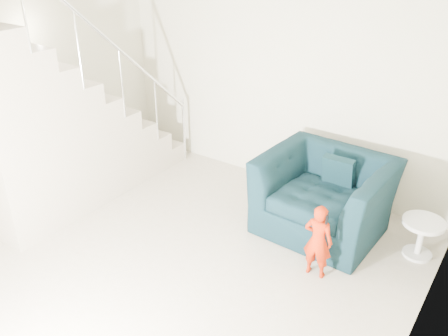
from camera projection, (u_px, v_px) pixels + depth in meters
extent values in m
plane|color=tan|center=(148.00, 278.00, 5.02)|extent=(5.50, 5.50, 0.00)
plane|color=silver|center=(124.00, 14.00, 3.80)|extent=(5.50, 5.50, 0.00)
plane|color=#BFBA9B|center=(279.00, 90.00, 6.43)|extent=(5.00, 0.00, 5.00)
plane|color=#BFBA9B|center=(413.00, 259.00, 3.15)|extent=(0.00, 5.50, 5.50)
imported|color=black|center=(324.00, 195.00, 5.64)|extent=(1.50, 1.33, 0.94)
imported|color=#962304|center=(318.00, 241.00, 4.90)|extent=(0.32, 0.22, 0.85)
cylinder|color=silver|center=(424.00, 223.00, 5.18)|extent=(0.46, 0.46, 0.05)
cylinder|color=silver|center=(420.00, 240.00, 5.28)|extent=(0.07, 0.07, 0.41)
cylinder|color=silver|center=(417.00, 254.00, 5.37)|extent=(0.32, 0.32, 0.03)
cube|color=#ADA089|center=(155.00, 147.00, 7.70)|extent=(1.00, 0.30, 0.27)
cube|color=#ADA089|center=(142.00, 146.00, 7.41)|extent=(1.00, 0.30, 0.54)
cube|color=#ADA089|center=(127.00, 144.00, 7.13)|extent=(1.00, 0.30, 0.81)
cube|color=#ADA089|center=(111.00, 143.00, 6.85)|extent=(1.00, 0.30, 1.08)
cube|color=#ADA089|center=(94.00, 141.00, 6.57)|extent=(1.00, 0.30, 1.35)
cube|color=#ADA089|center=(76.00, 139.00, 6.29)|extent=(1.00, 0.30, 1.62)
cube|color=#ADA089|center=(55.00, 137.00, 6.01)|extent=(1.00, 0.30, 1.89)
cube|color=#ADA089|center=(33.00, 135.00, 5.72)|extent=(1.00, 0.30, 2.16)
cube|color=#ADA089|center=(8.00, 132.00, 5.44)|extent=(1.00, 0.30, 2.43)
cylinder|color=silver|center=(97.00, 31.00, 5.49)|extent=(0.04, 3.03, 2.73)
cylinder|color=silver|center=(184.00, 130.00, 7.39)|extent=(0.04, 0.04, 1.00)
cube|color=black|center=(339.00, 171.00, 5.68)|extent=(0.38, 0.18, 0.38)
cube|color=black|center=(276.00, 171.00, 5.93)|extent=(0.05, 0.55, 0.61)
cube|color=black|center=(327.00, 219.00, 4.69)|extent=(0.03, 0.05, 0.10)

